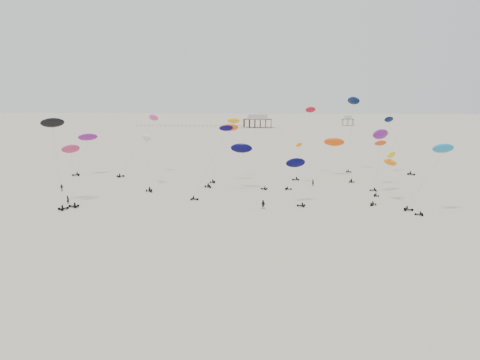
# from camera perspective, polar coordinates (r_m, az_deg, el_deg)

# --- Properties ---
(ground_plane) EXTENTS (900.00, 900.00, 0.00)m
(ground_plane) POSITION_cam_1_polar(r_m,az_deg,el_deg) (199.66, 2.83, 3.63)
(ground_plane) COLOR beige
(pavilion_main) EXTENTS (21.00, 13.00, 9.80)m
(pavilion_main) POSITION_cam_1_polar(r_m,az_deg,el_deg) (349.17, 2.15, 7.10)
(pavilion_main) COLOR brown
(pavilion_main) RESTS_ON ground
(pavilion_small) EXTENTS (9.00, 7.00, 8.00)m
(pavilion_small) POSITION_cam_1_polar(r_m,az_deg,el_deg) (382.34, 13.00, 7.00)
(pavilion_small) COLOR brown
(pavilion_small) RESTS_ON ground
(pier_fence) EXTENTS (80.20, 0.20, 1.50)m
(pier_fence) POSITION_cam_1_polar(r_m,az_deg,el_deg) (355.80, -6.30, 6.54)
(pier_fence) COLOR black
(pier_fence) RESTS_ON ground
(rig_0) EXTENTS (7.82, 14.65, 17.85)m
(rig_0) POSITION_cam_1_polar(r_m,az_deg,el_deg) (124.33, -1.85, 4.83)
(rig_0) COLOR black
(rig_0) RESTS_ON ground
(rig_1) EXTENTS (6.95, 13.59, 19.15)m
(rig_1) POSITION_cam_1_polar(r_m,az_deg,el_deg) (129.41, -1.68, 4.70)
(rig_1) COLOR black
(rig_1) RESTS_ON ground
(rig_2) EXTENTS (5.08, 16.69, 16.91)m
(rig_2) POSITION_cam_1_polar(r_m,az_deg,el_deg) (104.09, 18.77, 1.24)
(rig_2) COLOR black
(rig_2) RESTS_ON ground
(rig_3) EXTENTS (7.21, 9.27, 10.37)m
(rig_3) POSITION_cam_1_polar(r_m,az_deg,el_deg) (105.63, 17.32, 0.82)
(rig_3) COLOR black
(rig_3) RESTS_ON ground
(rig_4) EXTENTS (7.30, 15.26, 15.82)m
(rig_4) POSITION_cam_1_polar(r_m,az_deg,el_deg) (121.79, -11.25, 3.81)
(rig_4) COLOR black
(rig_4) RESTS_ON ground
(rig_5) EXTENTS (10.43, 15.37, 20.13)m
(rig_5) POSITION_cam_1_polar(r_m,az_deg,el_deg) (141.90, -11.51, 5.72)
(rig_5) COLOR black
(rig_5) RESTS_ON ground
(rig_6) EXTENTS (5.06, 12.05, 22.88)m
(rig_6) POSITION_cam_1_polar(r_m,az_deg,el_deg) (150.49, 13.63, 8.69)
(rig_6) COLOR black
(rig_6) RESTS_ON ground
(rig_7) EXTENTS (8.61, 13.82, 19.11)m
(rig_7) POSITION_cam_1_polar(r_m,az_deg,el_deg) (109.15, -2.90, 3.73)
(rig_7) COLOR black
(rig_7) RESTS_ON ground
(rig_8) EXTENTS (5.50, 10.34, 15.43)m
(rig_8) POSITION_cam_1_polar(r_m,az_deg,el_deg) (115.89, 16.72, 4.83)
(rig_8) COLOR black
(rig_8) RESTS_ON ground
(rig_9) EXTENTS (7.44, 17.52, 23.21)m
(rig_9) POSITION_cam_1_polar(r_m,az_deg,el_deg) (137.48, 8.14, 6.35)
(rig_9) COLOR black
(rig_9) RESTS_ON ground
(rig_10) EXTENTS (6.11, 9.87, 12.94)m
(rig_10) POSITION_cam_1_polar(r_m,az_deg,el_deg) (106.07, -19.85, 1.85)
(rig_10) COLOR black
(rig_10) RESTS_ON ground
(rig_11) EXTENTS (5.07, 13.75, 14.84)m
(rig_11) POSITION_cam_1_polar(r_m,az_deg,el_deg) (120.81, 6.71, 2.30)
(rig_11) COLOR black
(rig_11) RESTS_ON ground
(rig_12) EXTENTS (6.23, 12.94, 14.54)m
(rig_12) POSITION_cam_1_polar(r_m,az_deg,el_deg) (124.62, 16.59, 3.18)
(rig_12) COLOR black
(rig_12) RESTS_ON ground
(rig_13) EXTENTS (6.37, 8.53, 12.21)m
(rig_13) POSITION_cam_1_polar(r_m,az_deg,el_deg) (144.41, -18.27, 4.30)
(rig_13) COLOR black
(rig_13) RESTS_ON ground
(rig_14) EXTENTS (10.02, 4.03, 13.85)m
(rig_14) POSITION_cam_1_polar(r_m,az_deg,el_deg) (100.35, 22.86, 2.36)
(rig_14) COLOR black
(rig_14) RESTS_ON ground
(rig_15) EXTENTS (7.31, 15.60, 15.38)m
(rig_15) POSITION_cam_1_polar(r_m,az_deg,el_deg) (137.15, 11.63, 4.04)
(rig_15) COLOR black
(rig_15) RESTS_ON ground
(rig_16) EXTENTS (9.51, 13.00, 19.23)m
(rig_16) POSITION_cam_1_polar(r_m,az_deg,el_deg) (107.31, -21.69, 4.83)
(rig_16) COLOR black
(rig_16) RESTS_ON ground
(rig_17) EXTENTS (9.68, 4.93, 11.73)m
(rig_17) POSITION_cam_1_polar(r_m,az_deg,el_deg) (116.23, 0.40, 3.51)
(rig_17) COLOR black
(rig_17) RESTS_ON ground
(rig_18) EXTENTS (4.91, 8.18, 9.95)m
(rig_18) POSITION_cam_1_polar(r_m,az_deg,el_deg) (101.10, 6.90, 1.39)
(rig_18) COLOR black
(rig_18) RESTS_ON ground
(rig_19) EXTENTS (9.15, 9.48, 17.18)m
(rig_19) POSITION_cam_1_polar(r_m,az_deg,el_deg) (146.62, 18.55, 4.89)
(rig_19) COLOR black
(rig_19) RESTS_ON ground
(spectator_0) EXTENTS (0.93, 0.78, 2.17)m
(spectator_0) POSITION_cam_1_polar(r_m,az_deg,el_deg) (105.90, -20.22, -2.76)
(spectator_0) COLOR black
(spectator_0) RESTS_ON ground
(spectator_1) EXTENTS (1.18, 0.90, 2.15)m
(spectator_1) POSITION_cam_1_polar(r_m,az_deg,el_deg) (95.11, 2.85, -3.55)
(spectator_1) COLOR black
(spectator_1) RESTS_ON ground
(spectator_2) EXTENTS (1.22, 0.71, 2.00)m
(spectator_2) POSITION_cam_1_polar(r_m,az_deg,el_deg) (120.87, -20.89, -1.27)
(spectator_2) COLOR black
(spectator_2) RESTS_ON ground
(spectator_3) EXTENTS (0.87, 0.88, 2.02)m
(spectator_3) POSITION_cam_1_polar(r_m,az_deg,el_deg) (120.93, 8.87, -0.71)
(spectator_3) COLOR black
(spectator_3) RESTS_ON ground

